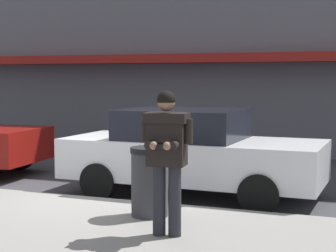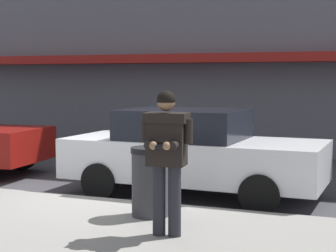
% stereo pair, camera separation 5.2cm
% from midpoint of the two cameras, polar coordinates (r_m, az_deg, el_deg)
% --- Properties ---
extents(ground_plane, '(80.00, 80.00, 0.00)m').
position_cam_midpoint_polar(ground_plane, '(9.53, -6.66, -7.78)').
color(ground_plane, '#3D3D42').
extents(curb_paint_line, '(28.00, 0.12, 0.01)m').
position_cam_midpoint_polar(curb_paint_line, '(9.17, -0.91, -8.25)').
color(curb_paint_line, silver).
rests_on(curb_paint_line, ground).
extents(parked_sedan_mid, '(4.55, 2.03, 1.54)m').
position_cam_midpoint_polar(parked_sedan_mid, '(9.86, 2.13, -2.66)').
color(parked_sedan_mid, silver).
rests_on(parked_sedan_mid, ground).
extents(man_texting_on_phone, '(0.65, 0.61, 1.81)m').
position_cam_midpoint_polar(man_texting_on_phone, '(6.87, -0.36, -2.14)').
color(man_texting_on_phone, '#23232B').
rests_on(man_texting_on_phone, sidewalk).
extents(trash_bin, '(0.55, 0.55, 0.98)m').
position_cam_midpoint_polar(trash_bin, '(7.96, -2.06, -5.65)').
color(trash_bin, '#38383D').
rests_on(trash_bin, sidewalk).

